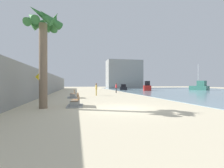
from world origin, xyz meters
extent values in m
plane|color=beige|center=(0.00, 18.00, 0.00)|extent=(120.00, 120.00, 0.00)
cube|color=gray|center=(-7.50, 18.00, 1.64)|extent=(0.80, 64.00, 3.27)
cube|color=#7A99A8|center=(24.00, 18.00, 0.02)|extent=(36.00, 68.00, 0.04)
cylinder|color=#7A6651|center=(-5.17, 1.19, 2.84)|extent=(0.54, 0.54, 5.68)
cone|color=#2D6B33|center=(-4.43, 1.37, 5.84)|extent=(0.95, 1.79, 1.05)
cone|color=#2D6B33|center=(-4.66, 1.64, 6.01)|extent=(1.51, 1.61, 1.34)
cone|color=#2D6B33|center=(-5.30, 1.85, 6.03)|extent=(1.72, 0.86, 1.36)
cone|color=#2D6B33|center=(-5.84, 1.42, 5.96)|extent=(1.07, 1.77, 1.25)
cone|color=#2D6B33|center=(-5.79, 0.84, 5.96)|extent=(1.31, 1.74, 1.25)
cone|color=#2D6B33|center=(-5.17, 0.52, 6.03)|extent=(1.65, 0.57, 1.36)
cone|color=#2D6B33|center=(-4.62, 0.67, 5.84)|extent=(1.58, 1.62, 1.05)
cube|color=gray|center=(-3.13, 1.05, 0.25)|extent=(0.61, 0.23, 0.50)
cube|color=gray|center=(-3.05, 2.45, 0.25)|extent=(0.61, 0.23, 0.50)
cube|color=#997047|center=(-3.09, 1.75, 0.45)|extent=(0.59, 1.63, 0.06)
cube|color=#997047|center=(-2.86, 1.73, 0.73)|extent=(0.25, 1.61, 0.50)
cube|color=gray|center=(-3.09, 1.75, 0.04)|extent=(1.22, 2.16, 0.08)
cube|color=gray|center=(-3.41, 8.51, 0.25)|extent=(0.61, 0.22, 0.50)
cube|color=gray|center=(-3.46, 9.91, 0.25)|extent=(0.61, 0.22, 0.50)
cube|color=#997047|center=(-3.44, 9.21, 0.45)|extent=(0.56, 1.62, 0.06)
cube|color=#997047|center=(-3.21, 9.22, 0.73)|extent=(0.22, 1.61, 0.50)
cube|color=gray|center=(-3.44, 9.21, 0.04)|extent=(1.18, 2.14, 0.08)
cylinder|color=#333338|center=(4.01, 18.55, 0.43)|extent=(0.12, 0.12, 0.86)
cylinder|color=#333338|center=(3.97, 18.67, 0.43)|extent=(0.12, 0.12, 0.86)
cube|color=#B22D33|center=(3.99, 18.61, 1.17)|extent=(0.26, 0.36, 0.61)
sphere|color=brown|center=(3.99, 18.61, 1.62)|extent=(0.23, 0.23, 0.23)
cylinder|color=#B22D33|center=(4.05, 18.40, 1.20)|extent=(0.09, 0.09, 0.55)
cylinder|color=#B22D33|center=(3.93, 18.82, 1.20)|extent=(0.09, 0.09, 0.55)
cylinder|color=gold|center=(-0.30, 12.31, 0.43)|extent=(0.12, 0.12, 0.85)
cylinder|color=gold|center=(-0.32, 12.44, 0.43)|extent=(0.12, 0.12, 0.85)
cube|color=gold|center=(-0.31, 12.37, 1.15)|extent=(0.24, 0.35, 0.60)
sphere|color=#936B4C|center=(-0.31, 12.37, 1.60)|extent=(0.23, 0.23, 0.23)
cylinder|color=gold|center=(-0.27, 12.16, 1.18)|extent=(0.09, 0.09, 0.54)
cylinder|color=gold|center=(-0.35, 12.59, 1.18)|extent=(0.09, 0.09, 0.54)
cube|color=#337060|center=(26.76, 25.64, 0.56)|extent=(4.03, 4.65, 1.03)
cube|color=#337060|center=(27.06, 25.11, 1.71)|extent=(2.30, 2.35, 1.28)
cylinder|color=silver|center=(26.66, 25.81, 3.80)|extent=(0.12, 0.12, 5.45)
cube|color=red|center=(13.04, 25.83, 0.63)|extent=(2.79, 4.49, 1.17)
cube|color=black|center=(12.84, 25.23, 1.72)|extent=(1.60, 2.10, 1.02)
cube|color=black|center=(9.19, 32.31, 0.40)|extent=(3.02, 5.46, 0.72)
cube|color=black|center=(9.00, 31.56, 1.12)|extent=(1.77, 2.52, 0.71)
cube|color=navy|center=(37.97, 38.92, 0.59)|extent=(4.00, 4.60, 1.11)
cube|color=navy|center=(37.62, 38.39, 1.68)|extent=(2.19, 2.31, 1.07)
cylinder|color=slate|center=(-6.56, 7.06, 1.31)|extent=(0.08, 0.08, 2.62)
cube|color=yellow|center=(-6.56, 7.06, 2.32)|extent=(0.85, 0.03, 0.85)
cube|color=gray|center=(13.29, 46.00, 4.84)|extent=(12.00, 6.00, 9.69)
camera|label=1|loc=(-2.99, -10.86, 1.67)|focal=27.15mm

